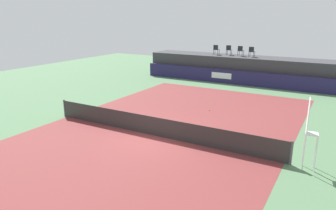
{
  "coord_description": "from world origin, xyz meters",
  "views": [
    {
      "loc": [
        7.59,
        -12.06,
        5.61
      ],
      "look_at": [
        -0.46,
        2.0,
        1.0
      ],
      "focal_mm": 33.47,
      "sensor_mm": 36.0,
      "label": 1
    }
  ],
  "objects_px": {
    "umpire_chair": "(309,129)",
    "spectator_chair_center": "(241,50)",
    "spectator_chair_right": "(252,51)",
    "tennis_ball": "(209,110)",
    "spectator_chair_left": "(229,50)",
    "net_post_near": "(65,108)",
    "net_post_far": "(291,153)",
    "spectator_chair_far_left": "(216,49)"
  },
  "relations": [
    {
      "from": "umpire_chair",
      "to": "spectator_chair_center",
      "type": "bearing_deg",
      "value": 115.8
    },
    {
      "from": "spectator_chair_right",
      "to": "tennis_ball",
      "type": "distance_m",
      "value": 10.19
    },
    {
      "from": "spectator_chair_left",
      "to": "umpire_chair",
      "type": "xyz_separation_m",
      "value": [
        8.55,
        -15.52,
        -1.11
      ]
    },
    {
      "from": "tennis_ball",
      "to": "spectator_chair_center",
      "type": "bearing_deg",
      "value": 97.32
    },
    {
      "from": "spectator_chair_center",
      "to": "tennis_ball",
      "type": "xyz_separation_m",
      "value": [
        1.29,
        -10.06,
        -2.66
      ]
    },
    {
      "from": "net_post_near",
      "to": "tennis_ball",
      "type": "xyz_separation_m",
      "value": [
        6.8,
        5.26,
        -0.46
      ]
    },
    {
      "from": "net_post_far",
      "to": "tennis_ball",
      "type": "height_order",
      "value": "net_post_far"
    },
    {
      "from": "spectator_chair_left",
      "to": "umpire_chair",
      "type": "relative_size",
      "value": 0.32
    },
    {
      "from": "spectator_chair_center",
      "to": "tennis_ball",
      "type": "distance_m",
      "value": 10.49
    },
    {
      "from": "spectator_chair_right",
      "to": "net_post_near",
      "type": "distance_m",
      "value": 16.6
    },
    {
      "from": "spectator_chair_far_left",
      "to": "tennis_ball",
      "type": "bearing_deg",
      "value": -70.39
    },
    {
      "from": "spectator_chair_right",
      "to": "umpire_chair",
      "type": "xyz_separation_m",
      "value": [
        6.37,
        -15.11,
        -1.11
      ]
    },
    {
      "from": "spectator_chair_right",
      "to": "umpire_chair",
      "type": "relative_size",
      "value": 0.32
    },
    {
      "from": "spectator_chair_right",
      "to": "net_post_far",
      "type": "xyz_separation_m",
      "value": [
        5.84,
        -15.09,
        -2.19
      ]
    },
    {
      "from": "spectator_chair_left",
      "to": "net_post_far",
      "type": "bearing_deg",
      "value": -62.62
    },
    {
      "from": "spectator_chair_far_left",
      "to": "spectator_chair_left",
      "type": "relative_size",
      "value": 1.0
    },
    {
      "from": "net_post_far",
      "to": "tennis_ball",
      "type": "relative_size",
      "value": 14.71
    },
    {
      "from": "spectator_chair_center",
      "to": "net_post_near",
      "type": "xyz_separation_m",
      "value": [
        -5.51,
        -15.32,
        -2.19
      ]
    },
    {
      "from": "spectator_chair_left",
      "to": "spectator_chair_right",
      "type": "relative_size",
      "value": 1.0
    },
    {
      "from": "spectator_chair_left",
      "to": "spectator_chair_center",
      "type": "xyz_separation_m",
      "value": [
        1.14,
        -0.18,
        0.0
      ]
    },
    {
      "from": "spectator_chair_far_left",
      "to": "net_post_near",
      "type": "relative_size",
      "value": 0.89
    },
    {
      "from": "spectator_chair_far_left",
      "to": "net_post_far",
      "type": "bearing_deg",
      "value": -59.0
    },
    {
      "from": "tennis_ball",
      "to": "umpire_chair",
      "type": "bearing_deg",
      "value": -40.75
    },
    {
      "from": "spectator_chair_left",
      "to": "net_post_near",
      "type": "bearing_deg",
      "value": -105.76
    },
    {
      "from": "spectator_chair_far_left",
      "to": "spectator_chair_right",
      "type": "bearing_deg",
      "value": -2.34
    },
    {
      "from": "spectator_chair_right",
      "to": "net_post_far",
      "type": "relative_size",
      "value": 0.89
    },
    {
      "from": "net_post_far",
      "to": "tennis_ball",
      "type": "xyz_separation_m",
      "value": [
        -5.6,
        5.26,
        -0.46
      ]
    },
    {
      "from": "umpire_chair",
      "to": "net_post_near",
      "type": "height_order",
      "value": "umpire_chair"
    },
    {
      "from": "spectator_chair_left",
      "to": "spectator_chair_right",
      "type": "bearing_deg",
      "value": -10.56
    },
    {
      "from": "spectator_chair_far_left",
      "to": "net_post_near",
      "type": "xyz_separation_m",
      "value": [
        -3.25,
        -15.23,
        -2.19
      ]
    },
    {
      "from": "spectator_chair_far_left",
      "to": "tennis_ball",
      "type": "relative_size",
      "value": 13.06
    },
    {
      "from": "spectator_chair_center",
      "to": "umpire_chair",
      "type": "relative_size",
      "value": 0.32
    },
    {
      "from": "spectator_chair_left",
      "to": "spectator_chair_right",
      "type": "distance_m",
      "value": 2.22
    },
    {
      "from": "spectator_chair_left",
      "to": "tennis_ball",
      "type": "distance_m",
      "value": 10.85
    },
    {
      "from": "net_post_near",
      "to": "net_post_far",
      "type": "distance_m",
      "value": 12.4
    },
    {
      "from": "spectator_chair_far_left",
      "to": "spectator_chair_left",
      "type": "bearing_deg",
      "value": 13.65
    },
    {
      "from": "spectator_chair_center",
      "to": "spectator_chair_right",
      "type": "height_order",
      "value": "same"
    },
    {
      "from": "spectator_chair_center",
      "to": "umpire_chair",
      "type": "height_order",
      "value": "spectator_chair_center"
    },
    {
      "from": "umpire_chair",
      "to": "net_post_near",
      "type": "distance_m",
      "value": 12.97
    },
    {
      "from": "spectator_chair_left",
      "to": "umpire_chair",
      "type": "distance_m",
      "value": 17.75
    },
    {
      "from": "net_post_near",
      "to": "spectator_chair_left",
      "type": "bearing_deg",
      "value": 74.24
    },
    {
      "from": "spectator_chair_right",
      "to": "net_post_far",
      "type": "height_order",
      "value": "spectator_chair_right"
    }
  ]
}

